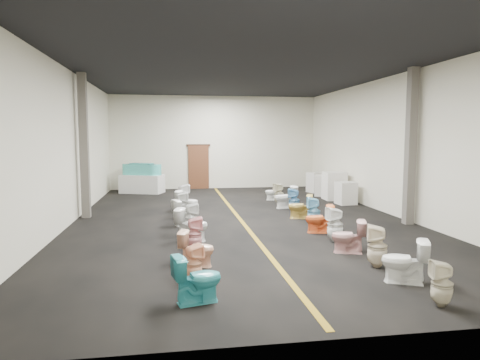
% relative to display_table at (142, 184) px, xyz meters
% --- Properties ---
extents(floor, '(16.00, 16.00, 0.00)m').
position_rel_display_table_xyz_m(floor, '(3.43, -6.73, -0.41)').
color(floor, black).
rests_on(floor, ground).
extents(ceiling, '(16.00, 16.00, 0.00)m').
position_rel_display_table_xyz_m(ceiling, '(3.43, -6.73, 4.09)').
color(ceiling, black).
rests_on(ceiling, ground).
extents(wall_back, '(10.00, 0.00, 10.00)m').
position_rel_display_table_xyz_m(wall_back, '(3.43, 1.27, 1.84)').
color(wall_back, beige).
rests_on(wall_back, ground).
extents(wall_front, '(10.00, 0.00, 10.00)m').
position_rel_display_table_xyz_m(wall_front, '(3.43, -14.73, 1.84)').
color(wall_front, beige).
rests_on(wall_front, ground).
extents(wall_left, '(0.00, 16.00, 16.00)m').
position_rel_display_table_xyz_m(wall_left, '(-1.57, -6.73, 1.84)').
color(wall_left, beige).
rests_on(wall_left, ground).
extents(wall_right, '(0.00, 16.00, 16.00)m').
position_rel_display_table_xyz_m(wall_right, '(8.43, -6.73, 1.84)').
color(wall_right, beige).
rests_on(wall_right, ground).
extents(aisle_stripe, '(0.12, 15.60, 0.01)m').
position_rel_display_table_xyz_m(aisle_stripe, '(3.43, -6.73, -0.41)').
color(aisle_stripe, olive).
rests_on(aisle_stripe, floor).
extents(back_door, '(1.00, 0.10, 2.10)m').
position_rel_display_table_xyz_m(back_door, '(2.63, 1.21, 0.64)').
color(back_door, '#562D19').
rests_on(back_door, floor).
extents(door_frame, '(1.15, 0.08, 0.10)m').
position_rel_display_table_xyz_m(door_frame, '(2.63, 1.22, 1.71)').
color(door_frame, '#331C11').
rests_on(door_frame, back_door).
extents(column_left, '(0.25, 0.25, 4.50)m').
position_rel_display_table_xyz_m(column_left, '(-1.32, -5.73, 1.84)').
color(column_left, '#59544C').
rests_on(column_left, floor).
extents(column_right, '(0.25, 0.25, 4.50)m').
position_rel_display_table_xyz_m(column_right, '(8.18, -8.23, 1.84)').
color(column_right, '#59544C').
rests_on(column_right, floor).
extents(display_table, '(2.05, 1.49, 0.82)m').
position_rel_display_table_xyz_m(display_table, '(0.00, 0.00, 0.00)').
color(display_table, silver).
rests_on(display_table, floor).
extents(bathtub, '(1.76, 1.13, 0.55)m').
position_rel_display_table_xyz_m(bathtub, '(0.00, 0.00, 0.66)').
color(bathtub, '#3EB3AA').
rests_on(bathtub, display_table).
extents(appliance_crate_a, '(0.70, 0.70, 0.84)m').
position_rel_display_table_xyz_m(appliance_crate_a, '(7.83, -4.49, 0.01)').
color(appliance_crate_a, silver).
rests_on(appliance_crate_a, floor).
extents(appliance_crate_b, '(0.83, 0.83, 1.11)m').
position_rel_display_table_xyz_m(appliance_crate_b, '(7.83, -3.30, 0.15)').
color(appliance_crate_b, silver).
rests_on(appliance_crate_b, floor).
extents(appliance_crate_c, '(1.02, 1.02, 0.89)m').
position_rel_display_table_xyz_m(appliance_crate_c, '(7.83, -2.16, 0.03)').
color(appliance_crate_c, silver).
rests_on(appliance_crate_c, floor).
extents(appliance_crate_d, '(0.80, 0.80, 0.91)m').
position_rel_display_table_xyz_m(appliance_crate_d, '(7.83, -1.03, 0.04)').
color(appliance_crate_d, beige).
rests_on(appliance_crate_d, floor).
extents(toilet_left_0, '(0.83, 0.59, 0.76)m').
position_rel_display_table_xyz_m(toilet_left_0, '(1.76, -13.26, -0.03)').
color(toilet_left_0, teal).
rests_on(toilet_left_0, floor).
extents(toilet_left_1, '(0.41, 0.40, 0.68)m').
position_rel_display_table_xyz_m(toilet_left_1, '(1.74, -12.33, -0.07)').
color(toilet_left_1, '#FFB88F').
rests_on(toilet_left_1, floor).
extents(toilet_left_2, '(0.77, 0.57, 0.70)m').
position_rel_display_table_xyz_m(toilet_left_2, '(1.85, -11.39, -0.06)').
color(toilet_left_2, '#F8BB99').
rests_on(toilet_left_2, floor).
extents(toilet_left_3, '(0.38, 0.37, 0.77)m').
position_rel_display_table_xyz_m(toilet_left_3, '(1.85, -10.27, -0.02)').
color(toilet_left_3, pink).
rests_on(toilet_left_3, floor).
extents(toilet_left_4, '(0.89, 0.67, 0.80)m').
position_rel_display_table_xyz_m(toilet_left_4, '(1.84, -9.31, -0.01)').
color(toilet_left_4, white).
rests_on(toilet_left_4, floor).
extents(toilet_left_5, '(0.44, 0.43, 0.78)m').
position_rel_display_table_xyz_m(toilet_left_5, '(1.85, -8.37, -0.02)').
color(toilet_left_5, silver).
rests_on(toilet_left_5, floor).
extents(toilet_left_6, '(0.85, 0.68, 0.76)m').
position_rel_display_table_xyz_m(toilet_left_6, '(1.75, -7.43, -0.03)').
color(toilet_left_6, white).
rests_on(toilet_left_6, floor).
extents(toilet_left_7, '(0.42, 0.41, 0.84)m').
position_rel_display_table_xyz_m(toilet_left_7, '(1.64, -6.45, 0.01)').
color(toilet_left_7, silver).
rests_on(toilet_left_7, floor).
extents(toilet_left_8, '(0.83, 0.63, 0.76)m').
position_rel_display_table_xyz_m(toilet_left_8, '(1.85, -5.47, -0.03)').
color(toilet_left_8, white).
rests_on(toilet_left_8, floor).
extents(toilet_left_9, '(0.49, 0.49, 0.85)m').
position_rel_display_table_xyz_m(toilet_left_9, '(1.75, -4.40, 0.01)').
color(toilet_left_9, white).
rests_on(toilet_left_9, floor).
extents(toilet_right_0, '(0.39, 0.38, 0.71)m').
position_rel_display_table_xyz_m(toilet_right_0, '(5.38, -13.98, -0.06)').
color(toilet_right_0, beige).
rests_on(toilet_right_0, floor).
extents(toilet_right_1, '(0.88, 0.72, 0.78)m').
position_rel_display_table_xyz_m(toilet_right_1, '(5.38, -12.92, -0.02)').
color(toilet_right_1, white).
rests_on(toilet_right_1, floor).
extents(toilet_right_2, '(0.51, 0.50, 0.84)m').
position_rel_display_table_xyz_m(toilet_right_2, '(5.32, -12.01, 0.01)').
color(toilet_right_2, beige).
rests_on(toilet_right_2, floor).
extents(toilet_right_3, '(0.81, 0.61, 0.74)m').
position_rel_display_table_xyz_m(toilet_right_3, '(5.19, -10.93, -0.04)').
color(toilet_right_3, '#DCA19D').
rests_on(toilet_right_3, floor).
extents(toilet_right_4, '(0.41, 0.40, 0.85)m').
position_rel_display_table_xyz_m(toilet_right_4, '(5.28, -9.93, 0.01)').
color(toilet_right_4, white).
rests_on(toilet_right_4, floor).
extents(toilet_right_5, '(0.80, 0.55, 0.75)m').
position_rel_display_table_xyz_m(toilet_right_5, '(5.22, -8.95, -0.04)').
color(toilet_right_5, orange).
rests_on(toilet_right_5, floor).
extents(toilet_right_6, '(0.44, 0.44, 0.82)m').
position_rel_display_table_xyz_m(toilet_right_6, '(5.37, -8.06, 0.00)').
color(toilet_right_6, '#7FC9E9').
rests_on(toilet_right_6, floor).
extents(toilet_right_7, '(0.84, 0.63, 0.76)m').
position_rel_display_table_xyz_m(toilet_right_7, '(5.30, -6.97, -0.03)').
color(toilet_right_7, gold).
rests_on(toilet_right_7, floor).
extents(toilet_right_8, '(0.50, 0.50, 0.83)m').
position_rel_display_table_xyz_m(toilet_right_8, '(5.39, -5.97, 0.00)').
color(toilet_right_8, '#5F9ECD').
rests_on(toilet_right_8, floor).
extents(toilet_right_9, '(0.80, 0.48, 0.80)m').
position_rel_display_table_xyz_m(toilet_right_9, '(5.35, -5.02, -0.01)').
color(toilet_right_9, white).
rests_on(toilet_right_9, floor).
extents(toilet_right_10, '(0.42, 0.42, 0.79)m').
position_rel_display_table_xyz_m(toilet_right_10, '(5.33, -4.10, -0.02)').
color(toilet_right_10, beige).
rests_on(toilet_right_10, floor).
extents(toilet_right_11, '(0.74, 0.60, 0.66)m').
position_rel_display_table_xyz_m(toilet_right_11, '(5.35, -3.09, -0.08)').
color(toilet_right_11, white).
rests_on(toilet_right_11, floor).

